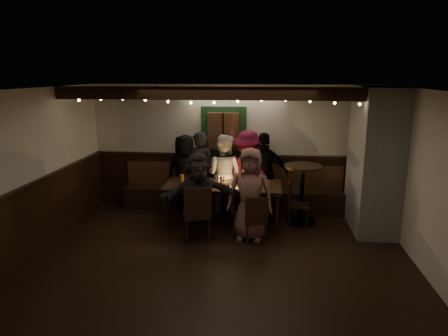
# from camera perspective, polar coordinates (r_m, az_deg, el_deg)

# --- Properties ---
(room) EXTENTS (6.02, 5.01, 2.62)m
(room) POSITION_cam_1_polar(r_m,az_deg,el_deg) (7.43, 8.81, -0.37)
(room) COLOR black
(room) RESTS_ON ground
(dining_table) EXTENTS (2.19, 0.94, 0.95)m
(dining_table) POSITION_cam_1_polar(r_m,az_deg,el_deg) (7.54, -0.18, -2.83)
(dining_table) COLOR black
(dining_table) RESTS_ON ground
(chair_near_left) EXTENTS (0.56, 0.56, 1.01)m
(chair_near_left) POSITION_cam_1_polar(r_m,az_deg,el_deg) (6.75, -3.83, -6.17)
(chair_near_left) COLOR black
(chair_near_left) RESTS_ON ground
(chair_near_right) EXTENTS (0.42, 0.42, 0.84)m
(chair_near_right) POSITION_cam_1_polar(r_m,az_deg,el_deg) (6.77, 4.58, -6.98)
(chair_near_right) COLOR black
(chair_near_right) RESTS_ON ground
(chair_end) EXTENTS (0.44, 0.44, 0.87)m
(chair_end) POSITION_cam_1_polar(r_m,az_deg,el_deg) (7.65, 10.02, -4.59)
(chair_end) COLOR black
(chair_end) RESTS_ON ground
(high_top) EXTENTS (0.71, 0.71, 1.13)m
(high_top) POSITION_cam_1_polar(r_m,az_deg,el_deg) (7.78, 11.12, -2.60)
(high_top) COLOR black
(high_top) RESTS_ON ground
(person_a) EXTENTS (0.83, 0.59, 1.61)m
(person_a) POSITION_cam_1_polar(r_m,az_deg,el_deg) (8.30, -5.60, -0.74)
(person_a) COLOR black
(person_a) RESTS_ON ground
(person_b) EXTENTS (0.66, 0.48, 1.68)m
(person_b) POSITION_cam_1_polar(r_m,az_deg,el_deg) (8.29, -3.48, -0.47)
(person_b) COLOR black
(person_b) RESTS_ON ground
(person_c) EXTENTS (0.93, 0.81, 1.63)m
(person_c) POSITION_cam_1_polar(r_m,az_deg,el_deg) (8.14, -0.06, -0.88)
(person_c) COLOR beige
(person_c) RESTS_ON ground
(person_d) EXTENTS (1.23, 0.90, 1.70)m
(person_d) POSITION_cam_1_polar(r_m,az_deg,el_deg) (8.18, 3.40, -0.57)
(person_d) COLOR #4F0B1F
(person_d) RESTS_ON ground
(person_e) EXTENTS (1.00, 0.47, 1.67)m
(person_e) POSITION_cam_1_polar(r_m,az_deg,el_deg) (8.14, 5.74, -0.79)
(person_e) COLOR black
(person_e) RESTS_ON ground
(person_f) EXTENTS (1.48, 0.95, 1.53)m
(person_f) POSITION_cam_1_polar(r_m,az_deg,el_deg) (6.89, -3.62, -4.03)
(person_f) COLOR #292520
(person_f) RESTS_ON ground
(person_g) EXTENTS (0.83, 0.57, 1.61)m
(person_g) POSITION_cam_1_polar(r_m,az_deg,el_deg) (6.85, 3.74, -3.76)
(person_g) COLOR #986458
(person_g) RESTS_ON ground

